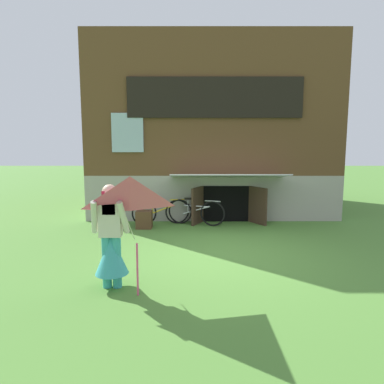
% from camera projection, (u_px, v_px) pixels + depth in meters
% --- Properties ---
extents(ground_plane, '(60.00, 60.00, 0.00)m').
position_uv_depth(ground_plane, '(221.00, 253.00, 7.24)').
color(ground_plane, '#4C7F33').
extents(log_house, '(7.55, 6.57, 5.46)m').
position_uv_depth(log_house, '(208.00, 131.00, 12.54)').
color(log_house, '#9E998E').
rests_on(log_house, ground_plane).
extents(person, '(0.61, 0.53, 1.64)m').
position_uv_depth(person, '(110.00, 245.00, 5.39)').
color(person, teal).
rests_on(person, ground_plane).
extents(kite, '(1.18, 1.22, 1.67)m').
position_uv_depth(kite, '(129.00, 211.00, 4.70)').
color(kite, '#E54C7F').
rests_on(kite, ground_plane).
extents(bicycle_silver, '(1.59, 0.59, 0.76)m').
position_uv_depth(bicycle_silver, '(195.00, 212.00, 9.71)').
color(bicycle_silver, black).
rests_on(bicycle_silver, ground_plane).
extents(bicycle_yellow, '(1.60, 0.45, 0.75)m').
position_uv_depth(bicycle_yellow, '(160.00, 212.00, 9.76)').
color(bicycle_yellow, black).
rests_on(bicycle_yellow, ground_plane).
extents(wooden_crate, '(0.42, 0.36, 0.48)m').
position_uv_depth(wooden_crate, '(143.00, 220.00, 9.33)').
color(wooden_crate, '#4C331E').
rests_on(wooden_crate, ground_plane).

